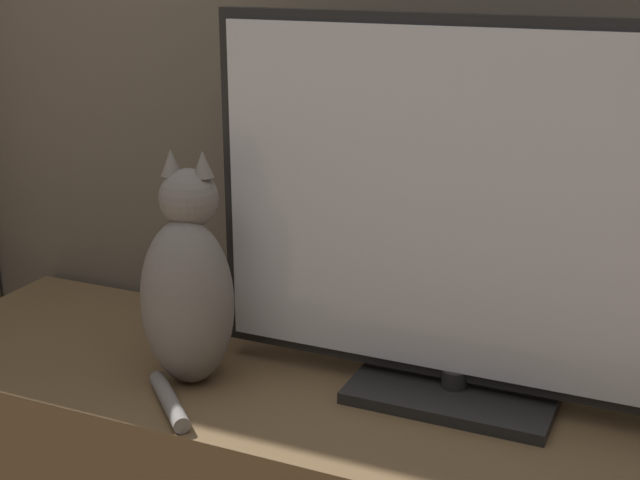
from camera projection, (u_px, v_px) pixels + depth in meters
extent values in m
cube|color=black|center=(454.00, 392.00, 1.51)|extent=(0.34, 0.21, 0.02)
cylinder|color=black|center=(454.00, 378.00, 1.50)|extent=(0.04, 0.04, 0.03)
cube|color=black|center=(465.00, 207.00, 1.41)|extent=(0.86, 0.02, 0.60)
cube|color=white|center=(462.00, 209.00, 1.40)|extent=(0.83, 0.01, 0.56)
ellipsoid|color=gray|center=(188.00, 302.00, 1.52)|extent=(0.19, 0.18, 0.30)
ellipsoid|color=silver|center=(198.00, 299.00, 1.58)|extent=(0.10, 0.07, 0.16)
sphere|color=gray|center=(189.00, 198.00, 1.49)|extent=(0.12, 0.12, 0.10)
cone|color=gray|center=(171.00, 162.00, 1.48)|extent=(0.04, 0.04, 0.04)
cone|color=gray|center=(203.00, 164.00, 1.47)|extent=(0.04, 0.04, 0.04)
cylinder|color=gray|center=(169.00, 401.00, 1.47)|extent=(0.15, 0.14, 0.03)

